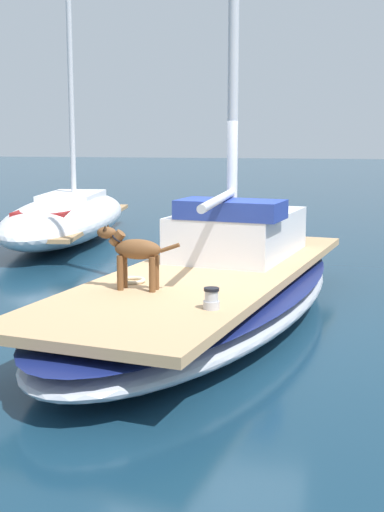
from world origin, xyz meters
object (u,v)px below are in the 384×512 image
at_px(sailboat_main, 208,296).
at_px(dog_brown, 134,251).
at_px(moored_boat_port_side, 67,216).
at_px(deck_winch, 211,299).
at_px(coiled_rope, 131,280).

height_order(sailboat_main, dog_brown, dog_brown).
height_order(sailboat_main, moored_boat_port_side, moored_boat_port_side).
bearing_deg(deck_winch, moored_boat_port_side, 120.08).
height_order(deck_winch, moored_boat_port_side, moored_boat_port_side).
relative_size(dog_brown, deck_winch, 4.47).
xyz_separation_m(sailboat_main, coiled_rope, (-0.73, -0.88, 0.35)).
height_order(coiled_rope, moored_boat_port_side, moored_boat_port_side).
distance_m(coiled_rope, moored_boat_port_side, 7.84).
height_order(sailboat_main, deck_winch, deck_winch).
bearing_deg(dog_brown, deck_winch, -35.08).
distance_m(dog_brown, moored_boat_port_side, 8.24).
bearing_deg(moored_boat_port_side, coiled_rope, -63.13).
bearing_deg(dog_brown, coiled_rope, 111.22).
xyz_separation_m(dog_brown, moored_boat_port_side, (-3.68, 7.35, -0.54)).
height_order(dog_brown, deck_winch, dog_brown).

